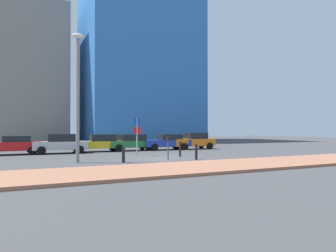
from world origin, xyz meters
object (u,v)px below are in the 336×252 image
parked_car_blue (167,142)px  traffic_bollard_near (123,155)px  parked_car_green (131,142)px  parking_meter (168,145)px  parked_car_silver (60,143)px  parked_car_yellow (99,143)px  traffic_bollard_far (196,152)px  street_lamp (78,87)px  parked_car_orange (193,141)px  parked_car_red (13,145)px  traffic_bollard_mid (180,149)px  parking_sign_post (137,132)px

parked_car_blue → traffic_bollard_near: 11.37m
parked_car_green → parking_meter: bearing=-93.0°
parked_car_silver → traffic_bollard_near: parked_car_silver is taller
parked_car_yellow → traffic_bollard_far: bearing=-67.5°
traffic_bollard_far → parked_car_green: bearing=96.5°
parked_car_blue → street_lamp: size_ratio=0.61×
parked_car_yellow → traffic_bollard_far: (4.04, -9.74, -0.28)m
parking_meter → parked_car_green: bearing=87.0°
parked_car_green → traffic_bollard_far: size_ratio=4.63×
parked_car_silver → traffic_bollard_far: size_ratio=4.26×
parked_car_orange → parked_car_red: bearing=179.6°
parked_car_blue → traffic_bollard_mid: parked_car_blue is taller
traffic_bollard_mid → parked_car_silver: bearing=137.4°
traffic_bollard_far → parked_car_blue: bearing=75.9°
parked_car_orange → traffic_bollard_near: size_ratio=4.98×
parked_car_yellow → parked_car_green: 2.94m
parked_car_red → parked_car_orange: size_ratio=0.93×
parked_car_orange → traffic_bollard_near: (-9.76, -8.75, -0.37)m
parked_car_yellow → street_lamp: size_ratio=0.62×
parking_sign_post → street_lamp: (-4.63, -2.86, 2.63)m
parked_car_green → traffic_bollard_mid: bearing=-81.0°
traffic_bollard_near → parked_car_silver: bearing=106.8°
parking_sign_post → traffic_bollard_far: size_ratio=2.84×
parking_meter → parked_car_silver: bearing=125.0°
parking_sign_post → parking_meter: (0.91, -3.39, -0.80)m
parked_car_silver → traffic_bollard_near: 9.06m
traffic_bollard_near → traffic_bollard_far: bearing=-5.1°
parked_car_silver → traffic_bollard_near: bearing=-73.2°
parked_car_yellow → parked_car_green: parked_car_yellow is taller
parking_sign_post → traffic_bollard_mid: 3.42m
parked_car_blue → parked_car_yellow: bearing=176.5°
parked_car_blue → parking_meter: (-3.91, -8.44, 0.18)m
parked_car_blue → parked_car_orange: bearing=-3.9°
parked_car_yellow → street_lamp: 9.55m
parking_sign_post → traffic_bollard_far: 5.11m
street_lamp → traffic_bollard_mid: size_ratio=7.06×
traffic_bollard_far → parked_car_orange: bearing=60.9°
traffic_bollard_near → traffic_bollard_far: 4.68m
parked_car_blue → traffic_bollard_near: bearing=-128.1°
parking_sign_post → parking_meter: bearing=-75.0°
parked_car_yellow → traffic_bollard_near: bearing=-93.8°
parking_meter → traffic_bollard_mid: bearing=41.3°
street_lamp → traffic_bollard_near: street_lamp is taller
parked_car_red → parked_car_blue: (13.03, 0.08, 0.01)m
traffic_bollard_near → parked_car_blue: bearing=51.9°
traffic_bollard_mid → parked_car_orange: bearing=53.6°
parked_car_red → parking_sign_post: 9.65m
parked_car_blue → parking_meter: parked_car_blue is taller
parked_car_silver → parked_car_green: (6.18, 0.60, -0.03)m
traffic_bollard_mid → street_lamp: bearing=-172.9°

